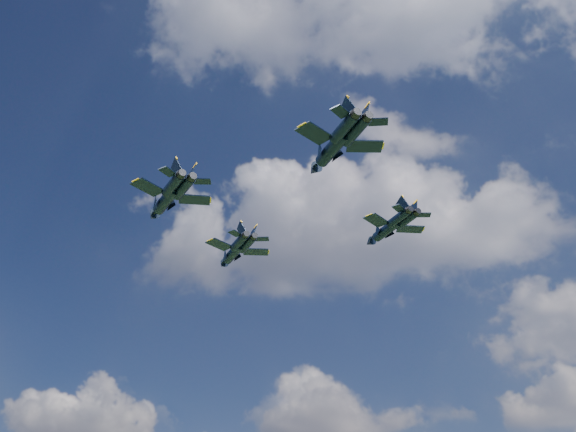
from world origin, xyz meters
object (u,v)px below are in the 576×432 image
(jet_right, at_px, (385,230))
(jet_slot, at_px, (331,150))
(jet_lead, at_px, (233,253))
(jet_left, at_px, (165,201))

(jet_right, xyz_separation_m, jet_slot, (-3.63, -25.99, -0.81))
(jet_lead, xyz_separation_m, jet_right, (26.30, -0.88, 0.46))
(jet_left, distance_m, jet_right, 36.00)
(jet_right, bearing_deg, jet_slot, -139.80)
(jet_slot, bearing_deg, jet_lead, 92.03)
(jet_left, bearing_deg, jet_slot, -55.22)
(jet_left, height_order, jet_slot, jet_slot)
(jet_lead, xyz_separation_m, jet_left, (-2.98, -21.75, -1.45))
(jet_lead, bearing_deg, jet_right, -41.57)
(jet_left, height_order, jet_right, jet_right)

